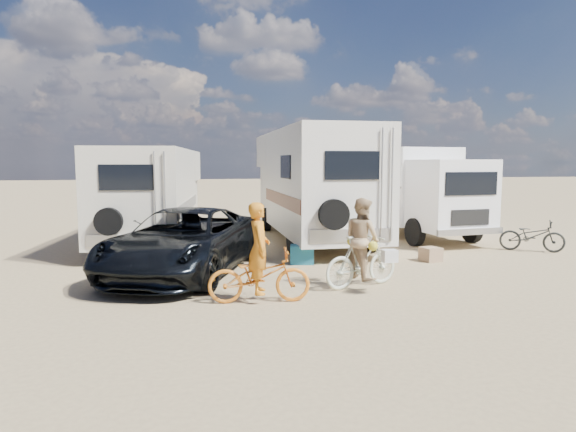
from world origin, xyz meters
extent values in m
plane|color=tan|center=(0.00, 0.00, 0.00)|extent=(140.00, 140.00, 0.00)
imported|color=black|center=(-4.36, 2.54, 0.77)|extent=(4.41, 6.06, 1.53)
imported|color=orange|center=(-2.99, -0.20, 0.50)|extent=(1.95, 0.83, 1.00)
imported|color=beige|center=(-0.72, 0.52, 0.55)|extent=(1.90, 1.07, 1.10)
imported|color=orange|center=(-2.99, -0.20, 0.85)|extent=(0.46, 0.65, 1.70)
imported|color=tan|center=(-0.72, 0.52, 0.85)|extent=(0.87, 0.99, 1.70)
imported|color=black|center=(5.65, 3.53, 0.46)|extent=(1.82, 1.48, 0.93)
cube|color=#196380|center=(-1.39, 3.14, 0.24)|extent=(0.68, 0.56, 0.48)
cube|color=#9C7958|center=(2.03, 2.76, 0.18)|extent=(0.55, 0.55, 0.37)
camera|label=1|loc=(-4.30, -9.23, 2.61)|focal=31.10mm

